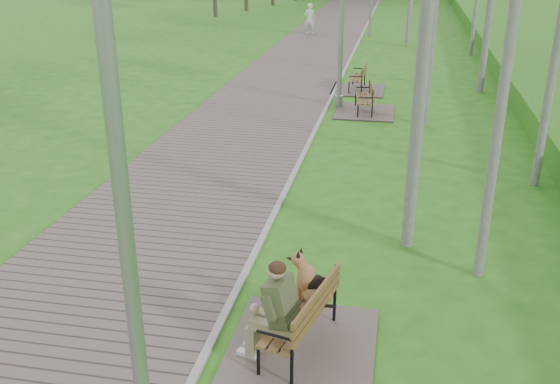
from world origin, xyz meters
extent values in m
cube|color=#695955|center=(-1.75, 21.50, 0.02)|extent=(3.50, 67.00, 0.04)
cube|color=#999993|center=(0.00, 21.50, 0.03)|extent=(0.10, 67.00, 0.05)
cube|color=#695955|center=(1.07, 5.51, 0.02)|extent=(1.68, 1.87, 0.04)
cube|color=brown|center=(1.02, 5.51, 0.42)|extent=(0.74, 1.46, 0.04)
cube|color=brown|center=(1.23, 5.45, 0.67)|extent=(0.37, 1.37, 0.31)
cube|color=#695955|center=(1.08, 16.10, 0.02)|extent=(1.57, 1.74, 0.04)
cube|color=brown|center=(1.03, 16.10, 0.39)|extent=(0.56, 1.35, 0.03)
cube|color=brown|center=(1.23, 16.13, 0.63)|extent=(0.20, 1.30, 0.29)
cube|color=#695955|center=(0.70, 18.67, 0.02)|extent=(1.59, 1.77, 0.04)
cube|color=brown|center=(0.65, 18.67, 0.40)|extent=(0.42, 1.33, 0.04)
cube|color=brown|center=(0.86, 18.67, 0.64)|extent=(0.05, 1.33, 0.29)
cylinder|color=#96999E|center=(0.37, 2.77, 2.20)|extent=(0.11, 0.11, 4.41)
cylinder|color=#96999E|center=(0.31, 16.56, 0.17)|extent=(0.22, 0.22, 0.33)
cylinder|color=#96999E|center=(0.31, 16.56, 2.78)|extent=(0.13, 0.13, 5.56)
cylinder|color=#96999E|center=(0.35, 29.98, 0.14)|extent=(0.18, 0.18, 0.27)
cylinder|color=#96999E|center=(0.22, 44.33, 0.17)|extent=(0.22, 0.22, 0.33)
imported|color=white|center=(-2.53, 30.01, 0.73)|extent=(0.59, 0.45, 1.47)
camera|label=1|loc=(1.96, -0.43, 4.45)|focal=40.00mm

